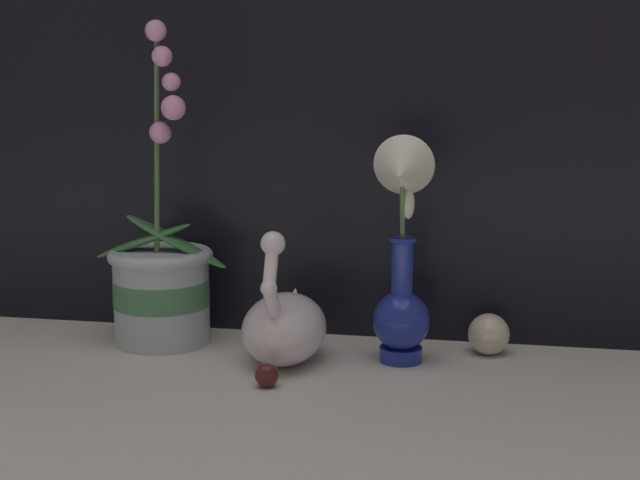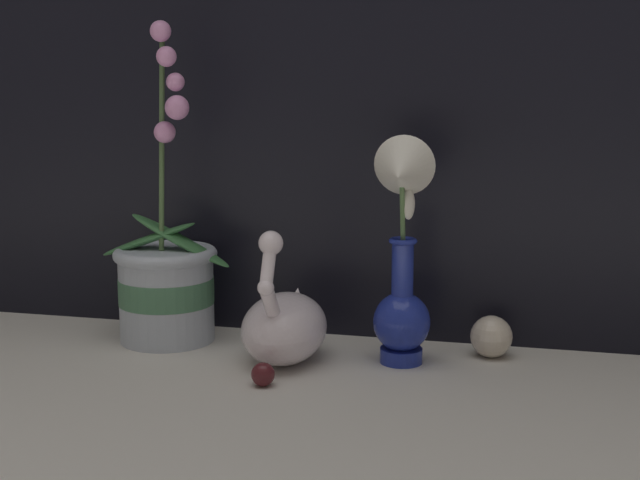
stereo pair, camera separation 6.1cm
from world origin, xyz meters
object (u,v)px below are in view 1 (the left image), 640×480
(orchid_potted_plant, at_px, (162,282))
(swan_figurine, at_px, (285,324))
(glass_sphere, at_px, (489,334))
(blue_vase, at_px, (402,262))

(orchid_potted_plant, height_order, swan_figurine, orchid_potted_plant)
(orchid_potted_plant, distance_m, swan_figurine, 0.22)
(glass_sphere, bearing_deg, orchid_potted_plant, -176.50)
(swan_figurine, bearing_deg, glass_sphere, 17.64)
(swan_figurine, relative_size, blue_vase, 0.62)
(glass_sphere, bearing_deg, blue_vase, -151.21)
(swan_figurine, distance_m, blue_vase, 0.19)
(swan_figurine, xyz_separation_m, glass_sphere, (0.29, 0.09, -0.03))
(swan_figurine, relative_size, glass_sphere, 3.28)
(orchid_potted_plant, bearing_deg, swan_figurine, -16.44)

